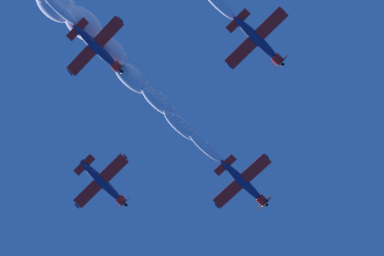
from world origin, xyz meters
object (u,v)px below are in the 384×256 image
object	(u,v)px
airplane_right_wingman	(259,41)
airplane_slot_tail	(98,49)
airplane_lead	(244,184)
airplane_left_wingman	(104,184)

from	to	relation	value
airplane_right_wingman	airplane_slot_tail	bearing A→B (deg)	-83.12
airplane_slot_tail	airplane_right_wingman	bearing A→B (deg)	96.88
airplane_lead	airplane_left_wingman	distance (m)	17.06
airplane_lead	airplane_slot_tail	distance (m)	23.81
airplane_right_wingman	airplane_slot_tail	size ratio (longest dim) A/B	1.00
airplane_left_wingman	airplane_right_wingman	distance (m)	25.57
airplane_lead	airplane_slot_tail	size ratio (longest dim) A/B	1.00
airplane_slot_tail	airplane_lead	bearing A→B (deg)	144.71
airplane_left_wingman	airplane_slot_tail	world-z (taller)	airplane_slot_tail
airplane_left_wingman	airplane_slot_tail	bearing A→B (deg)	10.49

